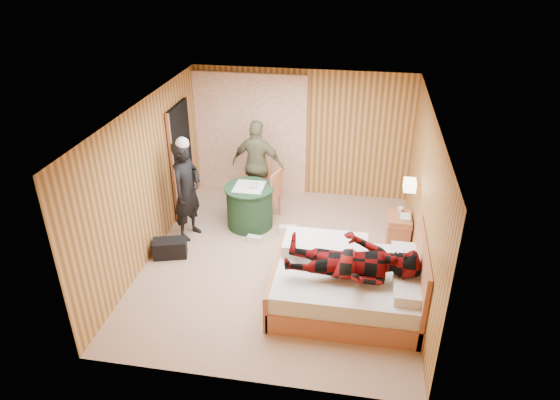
% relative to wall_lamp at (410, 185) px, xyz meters
% --- Properties ---
extents(floor, '(4.20, 5.00, 0.01)m').
position_rel_wall_lamp_xyz_m(floor, '(-1.92, -0.45, -1.30)').
color(floor, tan).
rests_on(floor, ground).
extents(ceiling, '(4.20, 5.00, 0.01)m').
position_rel_wall_lamp_xyz_m(ceiling, '(-1.92, -0.45, 1.20)').
color(ceiling, white).
rests_on(ceiling, wall_back).
extents(wall_back, '(4.20, 0.02, 2.50)m').
position_rel_wall_lamp_xyz_m(wall_back, '(-1.92, 2.05, -0.05)').
color(wall_back, tan).
rests_on(wall_back, floor).
extents(wall_left, '(0.02, 5.00, 2.50)m').
position_rel_wall_lamp_xyz_m(wall_left, '(-4.02, -0.45, -0.05)').
color(wall_left, tan).
rests_on(wall_left, floor).
extents(wall_right, '(0.02, 5.00, 2.50)m').
position_rel_wall_lamp_xyz_m(wall_right, '(0.18, -0.45, -0.05)').
color(wall_right, tan).
rests_on(wall_right, floor).
extents(curtain, '(2.20, 0.08, 2.40)m').
position_rel_wall_lamp_xyz_m(curtain, '(-2.92, 1.98, -0.10)').
color(curtain, white).
rests_on(curtain, floor).
extents(doorway, '(0.06, 0.90, 2.05)m').
position_rel_wall_lamp_xyz_m(doorway, '(-3.98, 0.95, -0.28)').
color(doorway, black).
rests_on(doorway, floor).
extents(wall_lamp, '(0.26, 0.24, 0.16)m').
position_rel_wall_lamp_xyz_m(wall_lamp, '(0.00, 0.00, 0.00)').
color(wall_lamp, gold).
rests_on(wall_lamp, wall_right).
extents(bed, '(2.05, 1.61, 1.11)m').
position_rel_wall_lamp_xyz_m(bed, '(-0.80, -1.30, -0.98)').
color(bed, '#BD744D').
rests_on(bed, floor).
extents(nightstand, '(0.40, 0.54, 0.52)m').
position_rel_wall_lamp_xyz_m(nightstand, '(-0.04, 0.42, -1.03)').
color(nightstand, '#BD744D').
rests_on(nightstand, floor).
extents(round_table, '(0.88, 0.88, 0.78)m').
position_rel_wall_lamp_xyz_m(round_table, '(-2.64, 0.57, -0.91)').
color(round_table, '#1F4429').
rests_on(round_table, floor).
extents(chair_far, '(0.52, 0.52, 0.93)m').
position_rel_wall_lamp_xyz_m(chair_far, '(-2.62, 1.25, -0.76)').
color(chair_far, '#BD744D').
rests_on(chair_far, floor).
extents(chair_near, '(0.53, 0.53, 0.95)m').
position_rel_wall_lamp_xyz_m(chair_near, '(-2.32, 0.88, -0.75)').
color(chair_near, '#BD744D').
rests_on(chair_near, floor).
extents(duffel_bag, '(0.59, 0.42, 0.30)m').
position_rel_wall_lamp_xyz_m(duffel_bag, '(-3.71, -0.63, -1.15)').
color(duffel_bag, black).
rests_on(duffel_bag, floor).
extents(sneaker_left, '(0.32, 0.18, 0.14)m').
position_rel_wall_lamp_xyz_m(sneaker_left, '(-1.93, 0.41, -1.23)').
color(sneaker_left, silver).
rests_on(sneaker_left, floor).
extents(sneaker_right, '(0.26, 0.13, 0.11)m').
position_rel_wall_lamp_xyz_m(sneaker_right, '(-2.45, 0.03, -1.25)').
color(sneaker_right, silver).
rests_on(sneaker_right, floor).
extents(woman_standing, '(0.58, 0.73, 1.74)m').
position_rel_wall_lamp_xyz_m(woman_standing, '(-3.59, 0.05, -0.43)').
color(woman_standing, black).
rests_on(woman_standing, floor).
extents(man_at_table, '(1.06, 0.57, 1.72)m').
position_rel_wall_lamp_xyz_m(man_at_table, '(-2.64, 1.30, -0.44)').
color(man_at_table, '#696646').
rests_on(man_at_table, floor).
extents(man_on_bed, '(0.86, 0.67, 1.77)m').
position_rel_wall_lamp_xyz_m(man_on_bed, '(-0.77, -1.52, -0.32)').
color(man_on_bed, maroon).
rests_on(man_on_bed, bed).
extents(book_lower, '(0.18, 0.23, 0.02)m').
position_rel_wall_lamp_xyz_m(book_lower, '(-0.04, 0.37, -0.77)').
color(book_lower, silver).
rests_on(book_lower, nightstand).
extents(book_upper, '(0.16, 0.22, 0.02)m').
position_rel_wall_lamp_xyz_m(book_upper, '(-0.04, 0.37, -0.75)').
color(book_upper, silver).
rests_on(book_upper, nightstand).
extents(cup_nightstand, '(0.11, 0.11, 0.09)m').
position_rel_wall_lamp_xyz_m(cup_nightstand, '(-0.04, 0.55, -0.73)').
color(cup_nightstand, silver).
rests_on(cup_nightstand, nightstand).
extents(cup_table, '(0.16, 0.16, 0.10)m').
position_rel_wall_lamp_xyz_m(cup_table, '(-2.54, 0.52, -0.47)').
color(cup_table, silver).
rests_on(cup_table, round_table).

